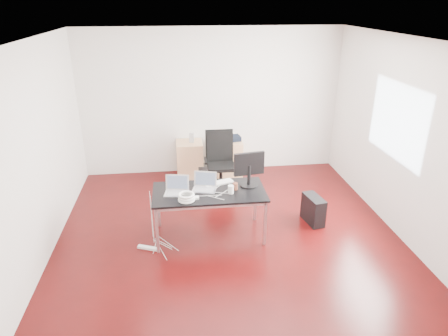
{
  "coord_description": "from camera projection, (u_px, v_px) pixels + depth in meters",
  "views": [
    {
      "loc": [
        -0.69,
        -5.05,
        3.27
      ],
      "look_at": [
        0.0,
        0.55,
        0.85
      ],
      "focal_mm": 32.0,
      "sensor_mm": 36.0,
      "label": 1
    }
  ],
  "objects": [
    {
      "name": "cup_brown",
      "position": [
        235.0,
        186.0,
        5.7
      ],
      "size": [
        0.1,
        0.1,
        0.1
      ],
      "primitive_type": "cylinder",
      "rotation": [
        0.0,
        0.0,
        -0.35
      ],
      "color": "brown",
      "rests_on": "desk"
    },
    {
      "name": "monitor",
      "position": [
        249.0,
        167.0,
        5.74
      ],
      "size": [
        0.45,
        0.26,
        0.51
      ],
      "rotation": [
        0.0,
        0.0,
        0.15
      ],
      "color": "black",
      "rests_on": "desk"
    },
    {
      "name": "room_shell",
      "position": [
        232.0,
        146.0,
        5.43
      ],
      "size": [
        5.0,
        5.0,
        5.0
      ],
      "color": "#330506",
      "rests_on": "ground"
    },
    {
      "name": "speaker",
      "position": [
        192.0,
        138.0,
        7.65
      ],
      "size": [
        0.1,
        0.09,
        0.18
      ],
      "primitive_type": "cube",
      "rotation": [
        0.0,
        0.0,
        -0.14
      ],
      "color": "#9E9E9E",
      "rests_on": "filing_cabinet_left"
    },
    {
      "name": "cup_white",
      "position": [
        231.0,
        189.0,
        5.59
      ],
      "size": [
        0.1,
        0.1,
        0.12
      ],
      "primitive_type": "cylinder",
      "rotation": [
        0.0,
        0.0,
        0.38
      ],
      "color": "white",
      "rests_on": "desk"
    },
    {
      "name": "desk",
      "position": [
        209.0,
        194.0,
        5.7
      ],
      "size": [
        1.6,
        0.8,
        0.73
      ],
      "color": "black",
      "rests_on": "ground"
    },
    {
      "name": "office_chair",
      "position": [
        220.0,
        159.0,
        7.14
      ],
      "size": [
        0.48,
        0.5,
        1.08
      ],
      "rotation": [
        0.0,
        0.0,
        -0.01
      ],
      "color": "black",
      "rests_on": "ground"
    },
    {
      "name": "wastebasket",
      "position": [
        203.0,
        172.0,
        7.77
      ],
      "size": [
        0.3,
        0.3,
        0.28
      ],
      "primitive_type": "cylinder",
      "rotation": [
        0.0,
        0.0,
        0.3
      ],
      "color": "black",
      "rests_on": "ground"
    },
    {
      "name": "keyboard",
      "position": [
        219.0,
        183.0,
        5.9
      ],
      "size": [
        0.46,
        0.28,
        0.02
      ],
      "primitive_type": "cube",
      "rotation": [
        0.0,
        0.0,
        0.34
      ],
      "color": "white",
      "rests_on": "desk"
    },
    {
      "name": "filing_cabinet_right",
      "position": [
        229.0,
        157.0,
        7.9
      ],
      "size": [
        0.5,
        0.5,
        0.7
      ],
      "primitive_type": "cube",
      "color": "tan",
      "rests_on": "ground"
    },
    {
      "name": "laptop_left",
      "position": [
        177.0,
        189.0,
        5.61
      ],
      "size": [
        0.37,
        0.3,
        0.23
      ],
      "rotation": [
        0.0,
        0.0,
        -0.16
      ],
      "color": "silver",
      "rests_on": "desk"
    },
    {
      "name": "filing_cabinet_left",
      "position": [
        190.0,
        159.0,
        7.81
      ],
      "size": [
        0.5,
        0.5,
        0.7
      ],
      "primitive_type": "cube",
      "color": "tan",
      "rests_on": "ground"
    },
    {
      "name": "power_strip",
      "position": [
        148.0,
        248.0,
        5.62
      ],
      "size": [
        0.3,
        0.17,
        0.04
      ],
      "primitive_type": "cube",
      "rotation": [
        0.0,
        0.0,
        -0.39
      ],
      "color": "white",
      "rests_on": "ground"
    },
    {
      "name": "pc_tower",
      "position": [
        313.0,
        210.0,
        6.22
      ],
      "size": [
        0.28,
        0.48,
        0.44
      ],
      "primitive_type": "cube",
      "rotation": [
        0.0,
        0.0,
        0.18
      ],
      "color": "black",
      "rests_on": "ground"
    },
    {
      "name": "power_adapter",
      "position": [
        196.0,
        198.0,
        5.46
      ],
      "size": [
        0.07,
        0.07,
        0.03
      ],
      "primitive_type": "cube",
      "rotation": [
        0.0,
        0.0,
        0.02
      ],
      "color": "white",
      "rests_on": "desk"
    },
    {
      "name": "cable_coil",
      "position": [
        186.0,
        197.0,
        5.38
      ],
      "size": [
        0.24,
        0.24,
        0.11
      ],
      "rotation": [
        0.0,
        0.0,
        0.09
      ],
      "color": "white",
      "rests_on": "desk"
    },
    {
      "name": "laptop_right",
      "position": [
        205.0,
        185.0,
        5.72
      ],
      "size": [
        0.39,
        0.33,
        0.23
      ],
      "rotation": [
        0.0,
        0.0,
        -0.27
      ],
      "color": "silver",
      "rests_on": "desk"
    },
    {
      "name": "navy_garment",
      "position": [
        232.0,
        138.0,
        7.76
      ],
      "size": [
        0.33,
        0.28,
        0.09
      ],
      "primitive_type": "cube",
      "rotation": [
        0.0,
        0.0,
        0.16
      ],
      "color": "black",
      "rests_on": "filing_cabinet_right"
    }
  ]
}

